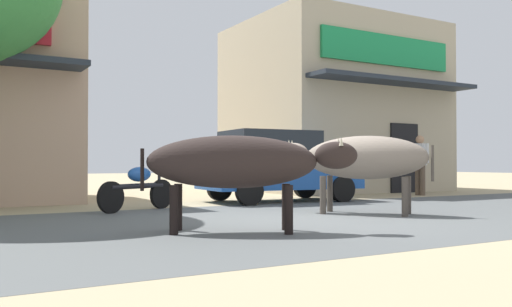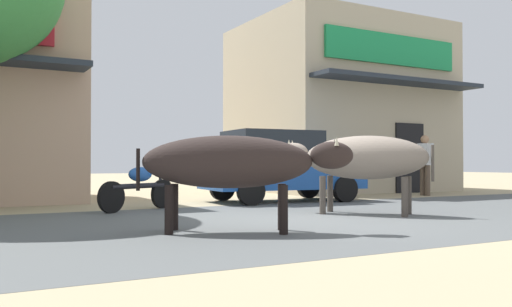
# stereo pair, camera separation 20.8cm
# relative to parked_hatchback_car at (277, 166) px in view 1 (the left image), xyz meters

# --- Properties ---
(ground) EXTENTS (80.00, 80.00, 0.00)m
(ground) POSITION_rel_parked_hatchback_car_xyz_m (-1.74, -3.66, -0.84)
(ground) COLOR tan
(asphalt_road) EXTENTS (72.00, 6.23, 0.00)m
(asphalt_road) POSITION_rel_parked_hatchback_car_xyz_m (-1.74, -3.66, -0.84)
(asphalt_road) COLOR #535757
(asphalt_road) RESTS_ON ground
(storefront_right_club) EXTENTS (6.15, 6.04, 5.47)m
(storefront_right_club) POSITION_rel_parked_hatchback_car_xyz_m (4.70, 3.85, 1.90)
(storefront_right_club) COLOR #B5A78B
(storefront_right_club) RESTS_ON ground
(parked_hatchback_car) EXTENTS (3.76, 2.05, 1.64)m
(parked_hatchback_car) POSITION_rel_parked_hatchback_car_xyz_m (0.00, 0.00, 0.00)
(parked_hatchback_car) COLOR #194794
(parked_hatchback_car) RESTS_ON ground
(parked_motorcycle) EXTENTS (1.71, 0.91, 1.04)m
(parked_motorcycle) POSITION_rel_parked_hatchback_car_xyz_m (-3.59, -0.80, -0.38)
(parked_motorcycle) COLOR black
(parked_motorcycle) RESTS_ON ground
(cow_near_brown) EXTENTS (2.63, 1.73, 1.26)m
(cow_near_brown) POSITION_rel_parked_hatchback_car_xyz_m (-3.50, -4.56, 0.06)
(cow_near_brown) COLOR #2C2220
(cow_near_brown) RESTS_ON ground
(cow_far_dark) EXTENTS (2.09, 2.41, 1.38)m
(cow_far_dark) POSITION_rel_parked_hatchback_car_xyz_m (-0.39, -3.43, 0.14)
(cow_far_dark) COLOR slate
(cow_far_dark) RESTS_ON ground
(pedestrian_by_shop) EXTENTS (0.47, 0.61, 1.67)m
(pedestrian_by_shop) POSITION_rel_parked_hatchback_car_xyz_m (4.71, 0.00, 0.14)
(pedestrian_by_shop) COLOR brown
(pedestrian_by_shop) RESTS_ON ground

